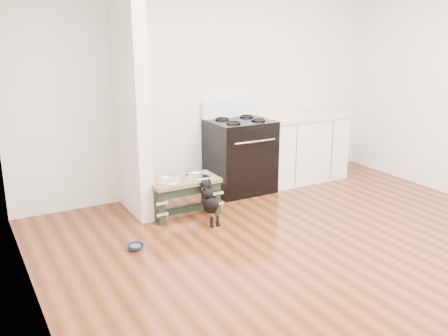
% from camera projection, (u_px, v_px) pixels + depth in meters
% --- Properties ---
extents(ground, '(5.00, 5.00, 0.00)m').
position_uv_depth(ground, '(337.00, 261.00, 4.55)').
color(ground, '#49220D').
rests_on(ground, ground).
extents(room_shell, '(5.00, 5.00, 5.00)m').
position_uv_depth(room_shell, '(349.00, 82.00, 4.09)').
color(room_shell, silver).
rests_on(room_shell, ground).
extents(partition_wall, '(0.15, 0.80, 2.70)m').
position_uv_depth(partition_wall, '(130.00, 94.00, 5.38)').
color(partition_wall, silver).
rests_on(partition_wall, ground).
extents(oven_range, '(0.76, 0.69, 1.14)m').
position_uv_depth(oven_range, '(240.00, 155.00, 6.34)').
color(oven_range, black).
rests_on(oven_range, ground).
extents(cabinet_run, '(1.24, 0.64, 0.91)m').
position_uv_depth(cabinet_run, '(300.00, 147.00, 6.82)').
color(cabinet_run, white).
rests_on(cabinet_run, ground).
extents(dog_feeder, '(0.77, 0.41, 0.44)m').
position_uv_depth(dog_feeder, '(184.00, 189.00, 5.57)').
color(dog_feeder, black).
rests_on(dog_feeder, ground).
extents(puppy, '(0.14, 0.40, 0.47)m').
position_uv_depth(puppy, '(210.00, 200.00, 5.34)').
color(puppy, black).
rests_on(puppy, ground).
extents(floor_bowl, '(0.18, 0.18, 0.05)m').
position_uv_depth(floor_bowl, '(136.00, 247.00, 4.77)').
color(floor_bowl, navy).
rests_on(floor_bowl, ground).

